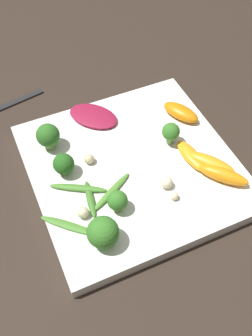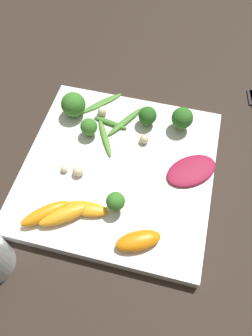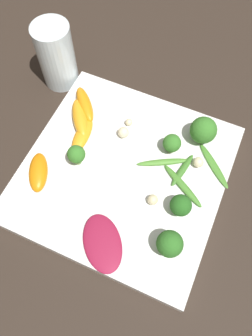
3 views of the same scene
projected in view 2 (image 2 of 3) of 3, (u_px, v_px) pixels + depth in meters
ground_plane at (118, 174)px, 0.55m from camera, size 2.40×2.40×0.00m
plate at (118, 170)px, 0.55m from camera, size 0.31×0.31×0.02m
radicchio_leaf_0 at (191, 171)px, 0.53m from camera, size 0.10×0.10×0.01m
orange_segment_0 at (85, 209)px, 0.49m from camera, size 0.07×0.03×0.01m
orange_segment_1 at (138, 241)px, 0.46m from camera, size 0.07×0.06×0.02m
orange_segment_2 at (45, 213)px, 0.48m from camera, size 0.07×0.07×0.02m
orange_segment_3 at (65, 215)px, 0.48m from camera, size 0.08×0.07×0.02m
broccoli_floret_0 at (182, 119)px, 0.56m from camera, size 0.04×0.04×0.04m
broccoli_floret_1 at (116, 202)px, 0.48m from camera, size 0.03×0.03×0.04m
broccoli_floret_2 at (147, 116)px, 0.57m from camera, size 0.03×0.03×0.04m
broccoli_floret_3 at (89, 127)px, 0.55m from camera, size 0.03×0.03×0.04m
broccoli_floret_4 at (73, 105)px, 0.57m from camera, size 0.04×0.04×0.05m
arugula_sprig_0 at (105, 137)px, 0.56m from camera, size 0.05×0.08×0.01m
arugula_sprig_1 at (125, 121)px, 0.58m from camera, size 0.05×0.08×0.01m
arugula_sprig_2 at (102, 103)px, 0.61m from camera, size 0.07×0.07×0.00m
arugula_sprig_3 at (110, 123)px, 0.58m from camera, size 0.07×0.02×0.01m
macadamia_nut_0 at (78, 171)px, 0.52m from camera, size 0.02×0.02×0.02m
macadamia_nut_1 at (144, 139)px, 0.56m from camera, size 0.02×0.02×0.02m
macadamia_nut_2 at (64, 169)px, 0.53m from camera, size 0.01×0.01×0.01m
macadamia_nut_3 at (102, 111)px, 0.59m from camera, size 0.02×0.02×0.02m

